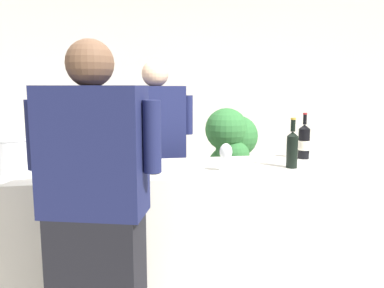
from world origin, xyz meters
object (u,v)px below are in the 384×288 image
(person_server, at_px, (156,168))
(ice_bucket, at_px, (13,156))
(person_guest, at_px, (96,231))
(potted_shrub, at_px, (230,151))
(wine_bottle_1, at_px, (130,151))
(wine_bottle_4, at_px, (304,142))
(wine_bottle_0, at_px, (292,148))
(wine_bottle_5, at_px, (111,149))
(wine_glass, at_px, (226,153))
(wine_bottle_6, at_px, (85,149))
(wine_bottle_2, at_px, (107,152))
(wine_bottle_3, at_px, (154,154))

(person_server, bearing_deg, ice_bucket, -144.11)
(person_guest, distance_m, potted_shrub, 2.25)
(wine_bottle_1, distance_m, wine_bottle_4, 1.25)
(wine_bottle_4, distance_m, person_guest, 1.66)
(wine_bottle_0, bearing_deg, person_server, 135.78)
(wine_bottle_5, relative_size, wine_glass, 1.80)
(wine_bottle_5, bearing_deg, wine_bottle_4, 0.52)
(wine_bottle_6, bearing_deg, wine_bottle_2, -49.66)
(wine_bottle_1, xyz_separation_m, wine_bottle_5, (-0.12, 0.16, -0.01))
(wine_glass, relative_size, person_server, 0.10)
(wine_bottle_1, bearing_deg, person_guest, -103.91)
(wine_bottle_1, bearing_deg, wine_glass, -14.06)
(wine_bottle_1, distance_m, person_guest, 0.73)
(wine_bottle_6, xyz_separation_m, potted_shrub, (1.28, 1.17, -0.24))
(wine_bottle_5, bearing_deg, wine_bottle_3, -47.98)
(ice_bucket, xyz_separation_m, person_guest, (0.52, -0.68, -0.25))
(person_server, relative_size, person_guest, 1.00)
(wine_bottle_0, bearing_deg, ice_bucket, 175.69)
(wine_bottle_1, height_order, ice_bucket, wine_bottle_1)
(wine_bottle_1, relative_size, wine_bottle_2, 0.95)
(wine_bottle_4, distance_m, ice_bucket, 1.94)
(person_guest, bearing_deg, ice_bucket, 127.83)
(ice_bucket, xyz_separation_m, potted_shrub, (1.69, 1.25, -0.23))
(wine_glass, bearing_deg, person_guest, -145.19)
(wine_bottle_2, height_order, wine_bottle_5, wine_bottle_2)
(person_server, bearing_deg, wine_glass, -65.94)
(wine_bottle_4, xyz_separation_m, potted_shrub, (-0.24, 1.09, -0.24))
(wine_bottle_6, bearing_deg, wine_glass, -15.58)
(wine_bottle_0, xyz_separation_m, person_guest, (-1.19, -0.55, -0.27))
(wine_bottle_2, relative_size, wine_bottle_3, 1.14)
(wine_bottle_4, xyz_separation_m, person_guest, (-1.41, -0.83, -0.26))
(wine_bottle_1, distance_m, wine_bottle_5, 0.20)
(wine_bottle_1, bearing_deg, wine_bottle_3, -42.46)
(ice_bucket, bearing_deg, wine_bottle_3, -9.67)
(wine_bottle_6, bearing_deg, person_guest, -81.27)
(wine_bottle_2, bearing_deg, ice_bucket, 170.71)
(wine_bottle_2, height_order, wine_bottle_4, wine_bottle_2)
(wine_bottle_4, xyz_separation_m, wine_bottle_5, (-1.36, -0.01, -0.01))
(ice_bucket, bearing_deg, wine_bottle_2, -9.29)
(wine_bottle_1, distance_m, wine_glass, 0.60)
(wine_bottle_0, relative_size, person_guest, 0.19)
(person_guest, height_order, potted_shrub, person_guest)
(ice_bucket, relative_size, potted_shrub, 0.18)
(wine_bottle_1, xyz_separation_m, wine_bottle_2, (-0.13, -0.08, 0.01))
(wine_bottle_3, distance_m, wine_bottle_4, 1.14)
(wine_bottle_4, bearing_deg, wine_bottle_2, -169.74)
(potted_shrub, bearing_deg, wine_bottle_1, -128.31)
(wine_bottle_5, distance_m, wine_bottle_6, 0.17)
(wine_bottle_2, relative_size, person_guest, 0.20)
(wine_glass, bearing_deg, wine_bottle_5, 156.46)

